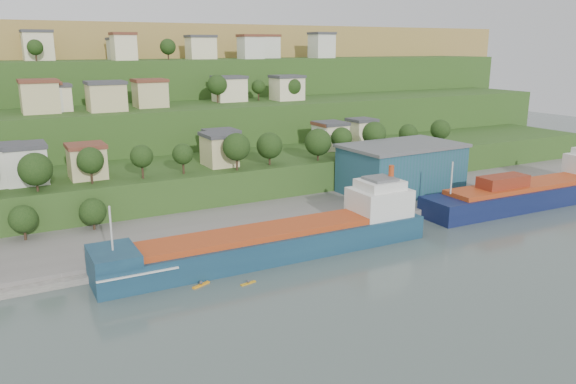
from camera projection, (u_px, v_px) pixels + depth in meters
ground at (325, 267)px, 103.44m from camera, size 500.00×500.00×0.00m
quay at (333, 214)px, 136.50m from camera, size 220.00×26.00×4.00m
hillside at (120, 139)px, 246.75m from camera, size 360.00×210.88×96.00m
cargo_ship_near at (281, 242)px, 108.80m from camera, size 66.68×11.17×17.12m
cargo_ship_far at (537, 193)px, 144.49m from camera, size 65.02×12.56×17.59m
warehouse at (401, 168)px, 147.68m from camera, size 31.64×20.06×12.80m
dinghy at (71, 272)px, 97.31m from camera, size 3.94×2.18×0.75m
kayak_orange at (201, 284)px, 95.32m from camera, size 3.49×1.91×0.88m
kayak_yellow at (248, 283)px, 96.07m from camera, size 3.00×1.06×0.74m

